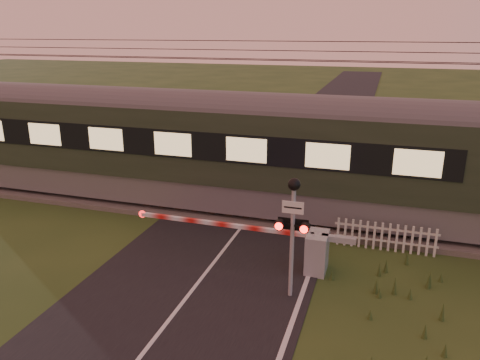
% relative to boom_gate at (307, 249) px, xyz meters
% --- Properties ---
extents(ground, '(160.00, 160.00, 0.00)m').
position_rel_boom_gate_xyz_m(ground, '(-2.62, -2.70, -0.63)').
color(ground, '#284018').
rests_on(ground, ground).
extents(road, '(6.00, 140.00, 0.03)m').
position_rel_boom_gate_xyz_m(road, '(-2.60, -2.93, -0.62)').
color(road, black).
rests_on(road, ground).
extents(track_bed, '(140.00, 3.40, 0.39)m').
position_rel_boom_gate_xyz_m(track_bed, '(-2.62, 3.80, -0.57)').
color(track_bed, '#47423D').
rests_on(track_bed, ground).
extents(overhead_wires, '(120.00, 0.62, 0.62)m').
position_rel_boom_gate_xyz_m(overhead_wires, '(-2.62, 3.80, 5.09)').
color(overhead_wires, black).
rests_on(overhead_wires, ground).
extents(boom_gate, '(6.54, 0.88, 1.16)m').
position_rel_boom_gate_xyz_m(boom_gate, '(0.00, 0.00, 0.00)').
color(boom_gate, gray).
rests_on(boom_gate, ground).
extents(crossing_signal, '(0.80, 0.34, 3.14)m').
position_rel_boom_gate_xyz_m(crossing_signal, '(-0.15, -1.50, 1.53)').
color(crossing_signal, gray).
rests_on(crossing_signal, ground).
extents(picket_fence, '(3.07, 0.07, 0.90)m').
position_rel_boom_gate_xyz_m(picket_fence, '(2.08, 1.90, -0.18)').
color(picket_fence, silver).
rests_on(picket_fence, ground).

